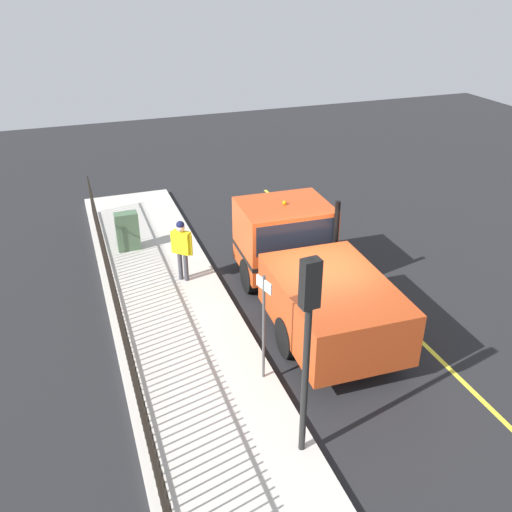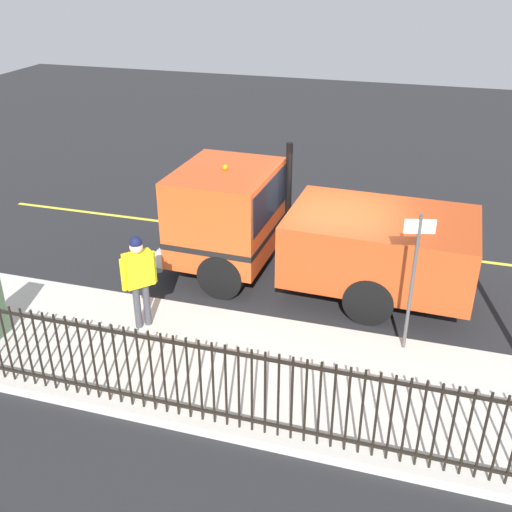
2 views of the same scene
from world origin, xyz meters
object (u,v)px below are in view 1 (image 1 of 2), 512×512
Objects in this scene: worker_standing at (182,245)px; traffic_cone at (321,248)px; street_sign at (264,317)px; work_truck at (304,265)px; utility_cabinet at (128,231)px; traffic_light_near at (308,322)px.

worker_standing reaches higher than traffic_cone.
worker_standing is 4.74m from street_sign.
work_truck is at bearing 2.57° from worker_standing.
work_truck is 3.21m from street_sign.
utility_cabinet is at bearing -22.06° from traffic_cone.
work_truck is 3.49× the size of worker_standing.
worker_standing is 0.46× the size of traffic_light_near.
worker_standing is 7.02m from traffic_light_near.
worker_standing is (2.69, -2.21, -0.02)m from work_truck.
street_sign is at bearing -127.35° from work_truck.
utility_cabinet is (3.87, -4.66, -0.52)m from work_truck.
work_truck is 5.28m from traffic_light_near.
street_sign reaches higher than traffic_cone.
utility_cabinet is (1.82, -9.23, -2.19)m from traffic_light_near.
traffic_light_near is at bearing -42.58° from worker_standing.
traffic_light_near is (-0.64, 6.78, 1.70)m from worker_standing.
street_sign is (3.72, 4.86, 1.41)m from traffic_cone.
traffic_light_near reaches higher than worker_standing.
traffic_cone is at bearing 56.98° from traffic_light_near.
traffic_cone is (-1.70, -2.40, -0.98)m from work_truck.
traffic_light_near is (2.04, 4.57, 1.68)m from work_truck.
work_truck is 3.11m from traffic_cone.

